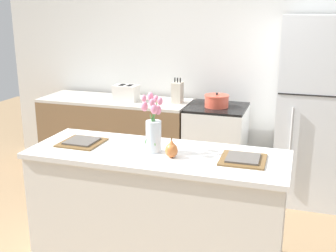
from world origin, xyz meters
TOP-DOWN VIEW (x-y plane):
  - back_wall at (0.00, 2.00)m, footprint 5.20×0.08m
  - kitchen_island at (0.00, 0.00)m, footprint 1.80×0.66m
  - back_counter at (-1.06, 1.60)m, footprint 1.68×0.60m
  - stove_range at (0.10, 1.60)m, footprint 0.60×0.61m
  - refrigerator at (1.05, 1.60)m, footprint 0.68×0.67m
  - flower_vase at (-0.02, -0.00)m, footprint 0.15×0.17m
  - pear_figurine at (0.13, -0.07)m, footprint 0.09×0.09m
  - plate_setting_left at (-0.59, 0.01)m, footprint 0.30×0.30m
  - plate_setting_right at (0.59, 0.01)m, footprint 0.30×0.30m
  - toaster at (-0.91, 1.57)m, footprint 0.28×0.18m
  - cooking_pot at (0.10, 1.57)m, footprint 0.25×0.25m
  - knife_block at (-0.34, 1.64)m, footprint 0.10×0.14m

SIDE VIEW (x-z plane):
  - stove_range at x=0.10m, z-range 0.00..0.89m
  - back_counter at x=-1.06m, z-range 0.00..0.89m
  - kitchen_island at x=0.00m, z-range 0.00..0.91m
  - refrigerator at x=1.05m, z-range 0.00..1.82m
  - plate_setting_left at x=-0.59m, z-range 0.91..0.94m
  - plate_setting_right at x=0.59m, z-range 0.91..0.94m
  - cooking_pot at x=0.10m, z-range 0.88..1.03m
  - pear_figurine at x=0.13m, z-range 0.90..1.04m
  - toaster at x=-0.91m, z-range 0.89..1.06m
  - knife_block at x=-0.34m, z-range 0.87..1.14m
  - flower_vase at x=-0.02m, z-range 0.88..1.28m
  - back_wall at x=0.00m, z-range 0.00..2.70m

